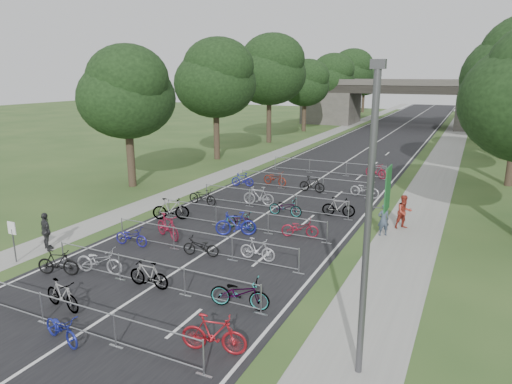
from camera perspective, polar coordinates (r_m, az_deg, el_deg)
ground at (r=15.89m, az=-21.31°, el=-16.27°), size 200.00×200.00×0.00m
road at (r=60.40m, az=15.68°, el=6.55°), size 11.00×140.00×0.01m
sidewalk_right at (r=59.54m, az=23.29°, el=5.80°), size 3.00×140.00×0.01m
sidewalk_left at (r=62.14m, az=8.83°, el=7.13°), size 2.00×140.00×0.01m
lane_markings at (r=60.40m, az=15.68°, el=6.54°), size 0.12×140.00×0.00m
overpass_bridge at (r=74.83m, az=18.01°, el=10.55°), size 31.00×8.00×7.05m
lamppost at (r=11.74m, az=13.97°, el=-3.76°), size 0.61×0.65×8.21m
park_sign at (r=22.04m, az=-28.14°, el=-4.69°), size 0.45×0.06×1.83m
tree_left_0 at (r=33.17m, az=-15.85°, el=11.63°), size 6.72×6.72×10.25m
tree_left_1 at (r=42.89m, az=-5.03°, el=13.75°), size 7.56×7.56×11.53m
tree_left_2 at (r=53.56m, az=1.74°, el=14.82°), size 8.40×8.40×12.81m
tree_right_2 at (r=48.99m, az=29.37°, el=10.49°), size 6.16×6.16×9.39m
tree_left_3 at (r=64.71m, az=6.19°, el=13.27°), size 6.72×6.72×10.25m
tree_right_3 at (r=60.95m, az=28.94°, el=11.92°), size 7.17×7.17×10.93m
tree_left_4 at (r=76.10m, az=9.36°, el=13.96°), size 7.56×7.56×11.53m
tree_right_4 at (r=72.93m, az=28.64°, el=12.87°), size 8.18×8.18×12.47m
tree_left_5 at (r=87.66m, az=11.72°, el=14.44°), size 8.40×8.40×12.81m
tree_right_5 at (r=84.95m, az=28.18°, el=11.60°), size 6.16×6.16×9.39m
tree_left_6 at (r=99.34m, az=13.44°, el=13.40°), size 6.72×6.72×10.25m
tree_right_6 at (r=96.93m, az=28.05°, el=12.36°), size 7.17×7.17×10.93m
barrier_row_0 at (r=15.63m, az=-21.50°, el=-14.55°), size 9.70×0.08×1.10m
barrier_row_1 at (r=17.93m, az=-13.01°, el=-9.98°), size 9.70×0.08×1.10m
barrier_row_2 at (r=20.62m, az=-6.76°, el=-6.39°), size 9.70×0.08×1.10m
barrier_row_3 at (r=23.71m, az=-1.83°, el=-3.46°), size 9.70×0.08×1.10m
barrier_row_4 at (r=27.17m, az=2.08°, el=-1.11°), size 9.70×0.08×1.10m
barrier_row_5 at (r=31.66m, az=5.73°, el=1.10°), size 9.70×0.08×1.10m
barrier_row_6 at (r=37.23m, az=8.93°, el=3.03°), size 9.70×0.08×1.10m
bike_1 at (r=17.33m, az=-23.07°, el=-11.78°), size 1.83×0.75×1.07m
bike_2 at (r=15.45m, az=-23.14°, el=-15.46°), size 1.83×0.97×0.91m
bike_3 at (r=13.83m, az=-5.30°, el=-17.27°), size 2.07×0.97×1.20m
bike_4 at (r=20.14m, az=-23.52°, el=-8.12°), size 1.83×1.01×1.06m
bike_5 at (r=19.68m, az=-18.99°, el=-8.17°), size 2.16×1.09×1.09m
bike_6 at (r=17.95m, az=-13.26°, el=-10.04°), size 1.76×0.54×1.05m
bike_7 at (r=16.08m, az=-2.04°, el=-12.52°), size 2.24×1.09×1.13m
bike_8 at (r=22.32m, az=-15.31°, el=-5.40°), size 1.78×0.73×0.91m
bike_9 at (r=22.84m, az=-10.99°, el=-4.27°), size 2.09×1.35×1.22m
bike_10 at (r=20.51m, az=-6.92°, el=-6.82°), size 1.76×0.90×0.88m
bike_11 at (r=19.91m, az=0.18°, el=-7.20°), size 1.67×0.49×1.00m
bike_12 at (r=25.71m, az=-10.60°, el=-2.11°), size 2.09×1.40×1.23m
bike_13 at (r=23.78m, az=-1.96°, el=-3.58°), size 1.89×0.85×0.96m
bike_14 at (r=22.82m, az=-2.54°, el=-4.00°), size 2.11×1.41×1.24m
bike_15 at (r=22.74m, az=5.52°, el=-4.48°), size 1.95×1.14×0.97m
bike_16 at (r=28.31m, az=-6.71°, el=-0.58°), size 2.08×0.89×1.06m
bike_17 at (r=28.04m, az=0.33°, el=-0.50°), size 2.02×0.82×1.18m
bike_18 at (r=26.01m, az=3.70°, el=-1.91°), size 1.98×0.72×1.04m
bike_19 at (r=26.24m, az=10.29°, el=-1.87°), size 1.93×0.86×1.12m
bike_20 at (r=32.83m, az=-1.69°, el=1.56°), size 1.70×0.84×0.98m
bike_21 at (r=33.10m, az=2.39°, el=1.72°), size 2.10×1.15×1.05m
bike_22 at (r=31.38m, az=7.01°, el=0.95°), size 1.86×0.63×1.10m
bike_23 at (r=30.74m, az=13.42°, el=0.32°), size 2.08×1.03×1.05m
bike_27 at (r=36.60m, az=14.76°, el=2.61°), size 2.02×1.39×1.19m
pedestrian_a at (r=23.63m, az=15.64°, el=-3.38°), size 0.71×0.65×1.63m
pedestrian_b at (r=24.98m, az=18.01°, el=-2.41°), size 1.10×1.07×1.79m
pedestrian_c at (r=23.10m, az=-24.75°, el=-4.48°), size 1.11×0.78×1.75m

